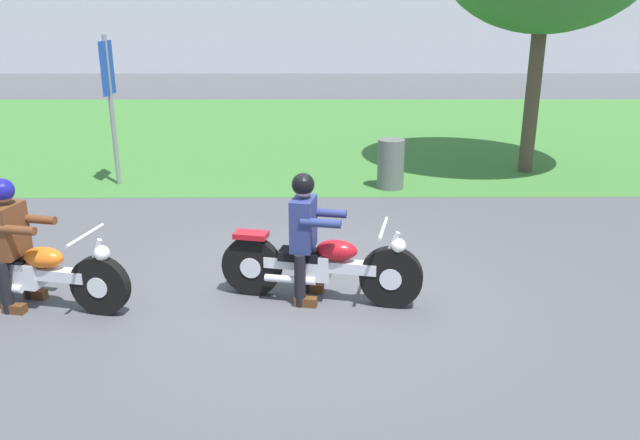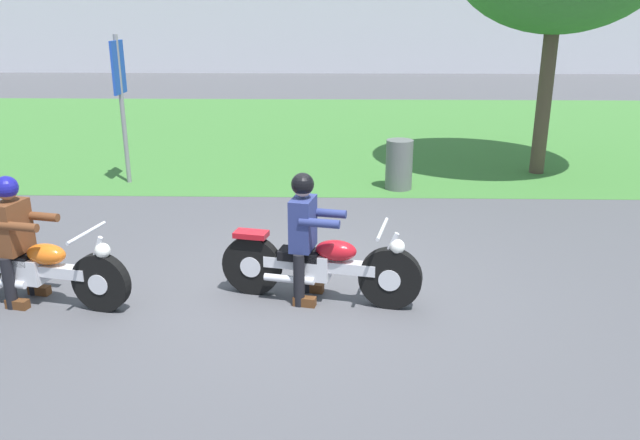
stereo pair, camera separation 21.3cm
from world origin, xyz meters
The scene contains 8 objects.
ground centered at (0.00, 0.00, 0.00)m, with size 120.00×120.00×0.00m, color #4C4C51.
grass_verge centered at (0.00, 9.69, 0.00)m, with size 60.00×12.00×0.01m, color #3D7533.
motorcycle_lead centered at (0.21, -0.23, 0.40)m, with size 2.17×0.76×0.89m.
rider_lead centered at (0.05, -0.20, 0.83)m, with size 0.61×0.54×1.41m.
motorcycle_follow centered at (-2.83, -0.37, 0.39)m, with size 2.19×0.77×0.87m.
rider_follow centered at (-2.99, -0.34, 0.81)m, with size 0.61×0.54×1.40m.
trash_can centered at (1.47, 4.28, 0.43)m, with size 0.47×0.47×0.87m, color #595E5B.
sign_banner centered at (-3.40, 4.58, 1.72)m, with size 0.08×0.60×2.60m.
Camera 1 is at (0.16, -6.51, 3.02)m, focal length 35.59 mm.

